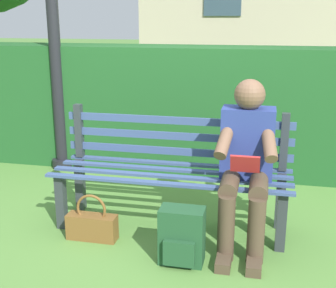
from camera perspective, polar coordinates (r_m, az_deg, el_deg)
ground at (r=3.63m, az=0.34°, el=-10.52°), size 60.00×60.00×0.00m
park_bench at (r=3.52m, az=0.63°, el=-3.13°), size 1.84×0.53×0.92m
person_seated at (r=3.23m, az=9.89°, el=-1.94°), size 0.44×0.73×1.20m
hedge_backdrop at (r=4.79m, az=8.98°, el=4.49°), size 6.58×0.72×1.42m
backpack at (r=3.07m, az=1.77°, el=-11.67°), size 0.30×0.25×0.39m
handbag at (r=3.45m, az=-9.65°, el=-10.14°), size 0.38×0.12×0.36m
lamp_post at (r=4.87m, az=-14.59°, el=17.30°), size 0.26×0.26×3.18m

